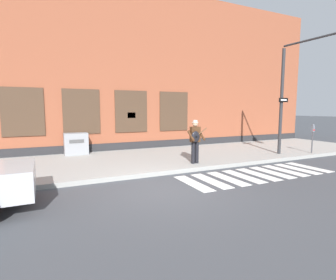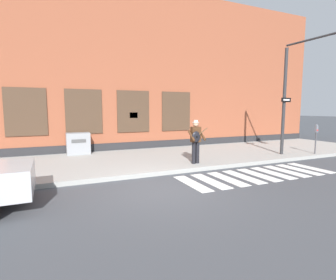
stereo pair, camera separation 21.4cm
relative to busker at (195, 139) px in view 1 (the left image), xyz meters
name	(u,v)px [view 1 (the left image)]	position (x,y,z in m)	size (l,w,h in m)	color
ground_plane	(162,190)	(-2.42, -2.17, -1.15)	(160.00, 160.00, 0.00)	#424449
sidewalk	(122,161)	(-2.42, 2.04, -1.07)	(28.00, 5.41, 0.16)	#9E9E99
building_backdrop	(99,73)	(-2.42, 6.74, 3.24)	(28.00, 4.06, 8.79)	brown
crosswalk	(258,174)	(1.42, -1.97, -1.14)	(5.78, 1.90, 0.01)	silver
busker	(195,139)	(0.00, 0.00, 0.00)	(0.70, 0.52, 1.74)	black
traffic_light	(307,76)	(4.98, -1.01, 2.61)	(0.60, 3.35, 5.18)	#2D2D30
parking_meter	(313,134)	(6.51, -0.35, -0.05)	(0.13, 0.11, 1.44)	#47474C
utility_box	(76,144)	(-4.06, 4.29, -0.47)	(1.08, 0.68, 1.03)	gray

